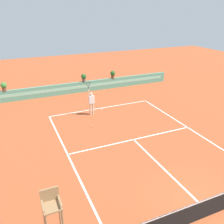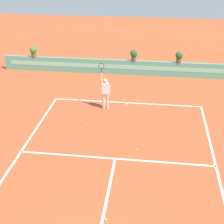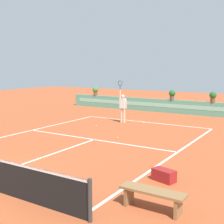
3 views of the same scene
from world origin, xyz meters
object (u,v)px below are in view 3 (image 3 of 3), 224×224
Objects in this scene: bench_courtside at (153,195)px; tennis_ball_near_baseline at (96,126)px; potted_plant_centre at (172,94)px; tennis_ball_mid_court at (117,138)px; tennis_ball_by_sideline at (43,158)px; potted_plant_far_left at (95,91)px; tennis_player at (123,106)px; potted_plant_right at (213,96)px; gear_bag at (164,175)px.

bench_courtside is 23.53× the size of tennis_ball_near_baseline.
potted_plant_centre reaches higher than tennis_ball_near_baseline.
tennis_ball_mid_court is 1.00× the size of tennis_ball_by_sideline.
tennis_ball_mid_court is at bearing -50.08° from potted_plant_far_left.
tennis_ball_by_sideline is 13.55m from potted_plant_centre.
tennis_player reaches higher than tennis_ball_by_sideline.
potted_plant_centre is (1.13, 5.38, 0.36)m from tennis_player.
potted_plant_far_left is (-7.73, 9.24, 1.38)m from tennis_ball_mid_court.
tennis_ball_near_baseline and tennis_ball_by_sideline have the same top height.
tennis_player is 3.57× the size of potted_plant_far_left.
tennis_ball_by_sideline is (1.20, -8.10, -1.02)m from tennis_player.
potted_plant_right is at bearing 77.90° from tennis_ball_by_sideline.
tennis_ball_mid_court is 0.09× the size of potted_plant_centre.
potted_plant_far_left is (-11.74, 13.23, 1.23)m from gear_bag.
potted_plant_right is at bearing 0.00° from potted_plant_centre.
tennis_ball_mid_court is (-4.01, 3.99, -0.15)m from gear_bag.
potted_plant_centre is (-4.81, 13.23, 1.23)m from gear_bag.
potted_plant_centre is (-0.80, 9.24, 1.38)m from tennis_ball_mid_court.
potted_plant_far_left is at bearing 117.46° from tennis_ball_by_sideline.
tennis_ball_mid_court is (2.62, -1.98, 0.00)m from tennis_ball_near_baseline.
tennis_ball_near_baseline is 3.28m from tennis_ball_mid_court.
gear_bag is 14.13m from potted_plant_centre.
tennis_player is 5.51m from potted_plant_centre.
potted_plant_far_left is at bearing 125.15° from tennis_ball_near_baseline.
bench_courtside is 19.50m from potted_plant_far_left.
bench_courtside is at bearing -51.07° from potted_plant_far_left.
potted_plant_far_left is 1.00× the size of potted_plant_centre.
gear_bag is at bearing 104.47° from bench_courtside.
potted_plant_far_left reaches higher than gear_bag.
gear_bag is 8.92m from tennis_ball_near_baseline.
tennis_ball_mid_court is at bearing -37.06° from tennis_ball_near_baseline.
bench_courtside is at bearing -81.22° from potted_plant_right.
tennis_player is at bearing -101.85° from potted_plant_centre.
potted_plant_right is at bearing 52.74° from tennis_player.
potted_plant_far_left and potted_plant_right have the same top height.
tennis_ball_by_sideline is (1.89, -6.22, 0.00)m from tennis_ball_near_baseline.
bench_courtside is 7.44m from tennis_ball_mid_court.
tennis_ball_by_sideline is at bearing -99.70° from tennis_ball_mid_court.
tennis_ball_mid_court is at bearing 80.30° from tennis_ball_by_sideline.
potted_plant_centre is at bearing 180.00° from potted_plant_right.
potted_plant_far_left is at bearing 180.00° from potted_plant_centre.
tennis_ball_by_sideline is (-0.72, -4.24, 0.00)m from tennis_ball_mid_court.
bench_courtside is 2.29× the size of gear_bag.
bench_courtside is at bearing -52.68° from tennis_ball_mid_court.
bench_courtside is 23.53× the size of tennis_ball_mid_court.
gear_bag is at bearing 3.01° from tennis_ball_by_sideline.
tennis_ball_by_sideline is at bearing 162.31° from bench_courtside.
tennis_ball_near_baseline is (-6.63, 5.97, -0.15)m from gear_bag.
bench_courtside is at bearing -75.53° from gear_bag.
potted_plant_right is (2.16, 9.24, 1.38)m from tennis_ball_mid_court.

